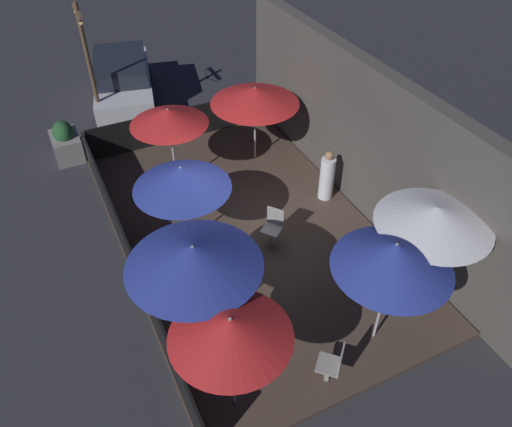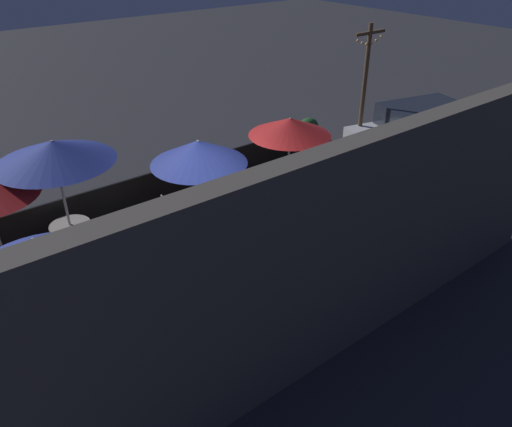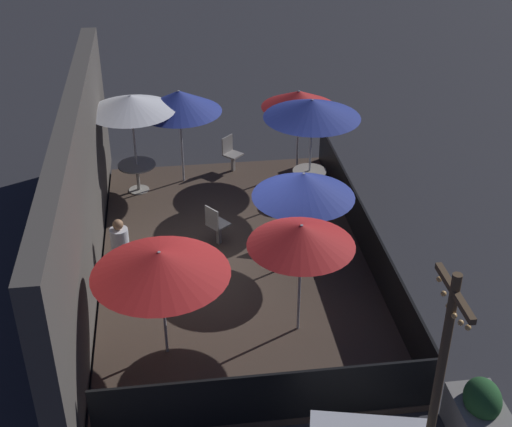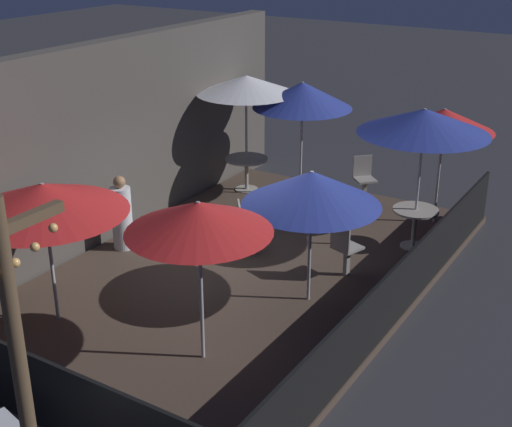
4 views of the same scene
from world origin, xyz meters
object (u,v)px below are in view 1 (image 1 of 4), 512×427
object	(u,v)px
patio_chair_2	(273,227)
parked_car_0	(123,80)
patio_umbrella_2	(230,328)
patio_umbrella_4	(169,117)
planter_box	(66,142)
patio_chair_0	(197,255)
patio_umbrella_5	(394,256)
patio_umbrella_0	(435,216)
patron_0	(327,177)
patio_umbrella_6	(255,95)
dining_table_0	(415,283)
patio_umbrella_3	(181,178)
patio_umbrella_1	(193,256)
patio_chair_1	(333,364)
light_post	(89,65)
dining_table_1	(201,324)

from	to	relation	value
patio_chair_2	parked_car_0	bearing A→B (deg)	-118.50
patio_umbrella_2	patio_umbrella_4	xyz separation A→B (m)	(-6.06, 1.08, 0.01)
patio_chair_2	planter_box	xyz separation A→B (m)	(-5.73, -3.48, -0.15)
patio_chair_0	patio_chair_2	world-z (taller)	patio_chair_0
patio_umbrella_5	planter_box	distance (m)	9.80
patio_umbrella_0	patron_0	xyz separation A→B (m)	(-3.61, 0.27, -1.67)
patio_umbrella_6	dining_table_0	size ratio (longest dim) A/B	2.54
patio_chair_2	patio_umbrella_6	bearing A→B (deg)	-146.25
patio_umbrella_2	patio_chair_2	xyz separation A→B (m)	(-3.08, 2.31, -1.49)
patio_umbrella_3	planter_box	size ratio (longest dim) A/B	1.85
patio_umbrella_0	patron_0	distance (m)	3.98
patio_umbrella_0	dining_table_0	world-z (taller)	patio_umbrella_0
patio_umbrella_0	planter_box	distance (m)	10.04
patio_umbrella_0	patio_umbrella_1	distance (m)	4.15
patio_umbrella_2	parked_car_0	xyz separation A→B (m)	(-11.14, 1.09, -1.28)
parked_car_0	dining_table_0	bearing A→B (deg)	28.26
planter_box	patron_0	bearing A→B (deg)	48.68
patio_umbrella_2	patio_umbrella_6	bearing A→B (deg)	151.56
patio_chair_1	patron_0	distance (m)	5.12
patio_chair_2	patio_umbrella_2	bearing A→B (deg)	16.03
dining_table_0	patron_0	distance (m)	3.62
light_post	planter_box	bearing A→B (deg)	-52.73
patio_umbrella_4	patio_chair_1	bearing A→B (deg)	5.05
planter_box	patio_umbrella_5	bearing A→B (deg)	24.91
patio_umbrella_1	parked_car_0	size ratio (longest dim) A/B	0.55
patron_0	patio_umbrella_4	bearing A→B (deg)	-24.27
patio_umbrella_4	patio_umbrella_6	distance (m)	2.40
patio_umbrella_1	patio_umbrella_4	bearing A→B (deg)	166.63
patio_chair_2	patio_chair_1	bearing A→B (deg)	42.06
patio_umbrella_6	light_post	bearing A→B (deg)	-134.10
patio_umbrella_1	light_post	size ratio (longest dim) A/B	0.65
patio_umbrella_1	planter_box	distance (m)	7.84
patio_chair_1	planter_box	world-z (taller)	planter_box
patio_umbrella_2	patio_umbrella_6	distance (m)	7.25
planter_box	patio_umbrella_3	bearing A→B (deg)	20.38
patio_umbrella_5	patio_umbrella_0	bearing A→B (deg)	107.77
patio_umbrella_3	light_post	xyz separation A→B (m)	(-5.76, -0.62, 0.21)
dining_table_0	patio_chair_0	world-z (taller)	patio_chair_0
dining_table_1	patio_chair_0	size ratio (longest dim) A/B	0.84
patio_chair_1	parked_car_0	world-z (taller)	parked_car_0
patio_umbrella_6	planter_box	world-z (taller)	patio_umbrella_6
patio_chair_2	patron_0	xyz separation A→B (m)	(-0.94, 1.96, 0.09)
planter_box	patio_umbrella_0	bearing A→B (deg)	31.65
patio_chair_2	dining_table_0	bearing A→B (deg)	85.26
planter_box	parked_car_0	bearing A→B (deg)	135.88
patio_umbrella_3	planter_box	distance (m)	5.38
patio_umbrella_1	patron_0	size ratio (longest dim) A/B	1.87
patio_chair_0	dining_table_0	bearing A→B (deg)	72.18
dining_table_0	parked_car_0	world-z (taller)	parked_car_0
patio_umbrella_2	patio_umbrella_1	bearing A→B (deg)	-177.61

